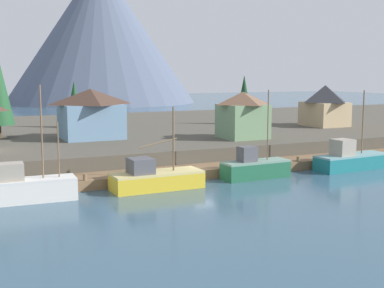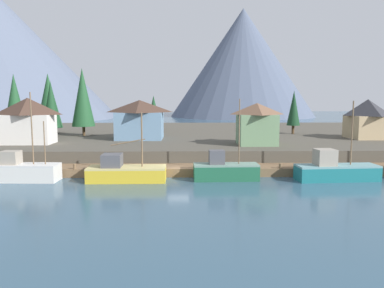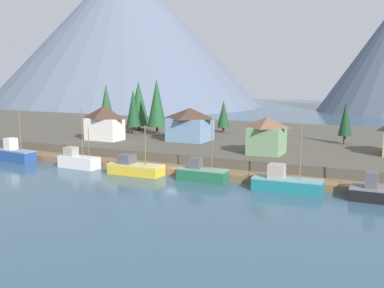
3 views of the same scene
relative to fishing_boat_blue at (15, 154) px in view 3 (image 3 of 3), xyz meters
name	(u,v)px [view 3 (image 3 of 3)]	position (x,y,z in m)	size (l,w,h in m)	color
ground_plane	(223,158)	(31.04, 21.86, -1.82)	(400.00, 400.00, 1.00)	#335166
dock	(180,170)	(31.04, 3.85, -0.82)	(80.00, 4.00, 1.60)	brown
shoreline_bank	(244,141)	(31.04, 33.86, -0.07)	(400.00, 56.00, 2.50)	#4C473D
mountain_west_peak	(125,33)	(-67.20, 135.38, 34.22)	(134.29, 134.29, 71.08)	slate
fishing_boat_blue	(15,154)	(0.00, 0.00, 0.00)	(8.63, 3.48, 9.08)	navy
fishing_boat_white	(78,161)	(13.98, 0.29, -0.13)	(7.21, 2.91, 9.83)	silver
fishing_boat_yellow	(135,168)	(25.16, 0.09, -0.27)	(8.65, 3.23, 7.68)	gold
fishing_boat_green	(202,174)	(36.35, 0.46, -0.20)	(7.32, 2.56, 9.12)	#1E5B3D
fishing_boat_teal	(286,183)	(48.70, 0.04, -0.16)	(9.26, 3.33, 8.91)	#196B70
fishing_boat_black	(384,194)	(60.69, 0.13, -0.30)	(8.19, 3.16, 9.10)	black
house_white	(104,123)	(8.91, 14.50, 4.62)	(7.23, 4.49, 6.72)	silver
house_green	(267,135)	(42.18, 12.83, 4.23)	(5.58, 5.58, 5.99)	#6B8E66
house_blue	(190,124)	(24.44, 21.00, 4.43)	(7.78, 7.21, 6.36)	#6689A8
conifer_near_left	(139,103)	(5.86, 31.89, 7.35)	(4.88, 4.88, 11.32)	#4C3823
conifer_near_right	(106,106)	(3.47, 22.68, 7.16)	(3.76, 3.76, 10.69)	#4C3823
conifer_mid_left	(157,103)	(13.72, 26.70, 7.97)	(4.07, 4.07, 11.93)	#4C3823
conifer_mid_right	(224,114)	(25.54, 35.66, 5.33)	(2.76, 2.76, 7.19)	#4C3823
conifer_back_left	(133,108)	(8.52, 25.52, 6.76)	(3.14, 3.14, 9.65)	#4C3823
conifer_back_right	(346,118)	(52.17, 29.27, 5.98)	(2.45, 2.45, 8.08)	#4C3823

